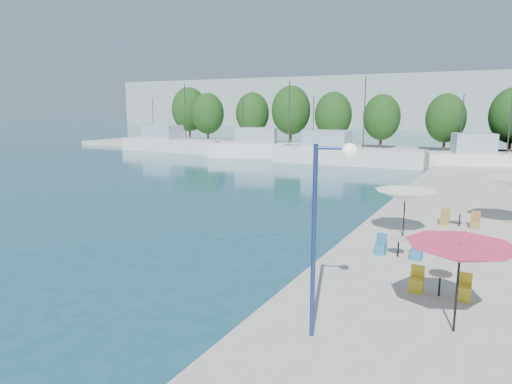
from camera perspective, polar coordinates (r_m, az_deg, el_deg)
The scene contains 19 objects.
quay_far at distance 67.51m, azimuth 11.00°, elevation 5.14°, with size 90.00×16.00×0.60m, color #A9A699.
hill_west at distance 162.70m, azimuth 13.55°, elevation 10.83°, with size 180.00×40.00×16.00m, color #93A097.
trawler_01 at distance 69.33m, azimuth -10.19°, elevation 5.94°, with size 17.58×4.78×10.20m.
trawler_02 at distance 59.99m, azimuth 2.05°, elevation 5.40°, with size 17.72×9.85×10.20m.
trawler_03 at distance 53.96m, azimuth 10.95°, elevation 4.64°, with size 17.24×5.13×10.20m.
trawler_04 at distance 53.23m, azimuth 27.10°, elevation 3.59°, with size 13.58×7.48×10.20m.
tree_01 at distance 85.54m, azimuth -8.34°, elevation 10.19°, with size 6.39×6.39×9.45m.
tree_02 at distance 79.52m, azimuth -6.07°, elevation 9.72°, with size 5.58×5.58×8.26m.
tree_03 at distance 78.45m, azimuth -0.45°, elevation 9.81°, with size 5.64×5.64×8.35m.
tree_04 at distance 74.46m, azimuth 4.40°, elevation 10.14°, with size 6.26×6.26×9.26m.
tree_05 at distance 69.47m, azimuth 9.62°, elevation 9.45°, with size 5.49×5.49×8.12m.
tree_06 at distance 67.96m, azimuth 15.45°, elevation 9.00°, with size 5.21×5.21×7.71m.
tree_07 at distance 65.99m, azimuth 22.63°, elevation 8.51°, with size 5.17×5.17×7.65m.
umbrella_pink at distance 12.95m, azimuth 24.15°, elevation -7.04°, with size 2.79×2.79×2.41m.
umbrella_white at distance 21.79m, azimuth 18.15°, elevation -0.45°, with size 2.78×2.78×2.16m.
cafe_table_01 at distance 15.77m, azimuth 21.94°, elevation -10.98°, with size 1.82×0.70×0.76m.
cafe_table_02 at distance 19.09m, azimuth 17.34°, elevation -6.93°, with size 1.82×0.70×0.76m.
cafe_table_03 at distance 24.92m, azimuth 24.10°, elevation -3.32°, with size 1.82×0.70×0.76m.
street_lamp at distance 11.37m, azimuth 8.93°, elevation -1.67°, with size 1.00×0.49×5.03m.
Camera 1 is at (11.91, 2.79, 6.47)m, focal length 32.00 mm.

